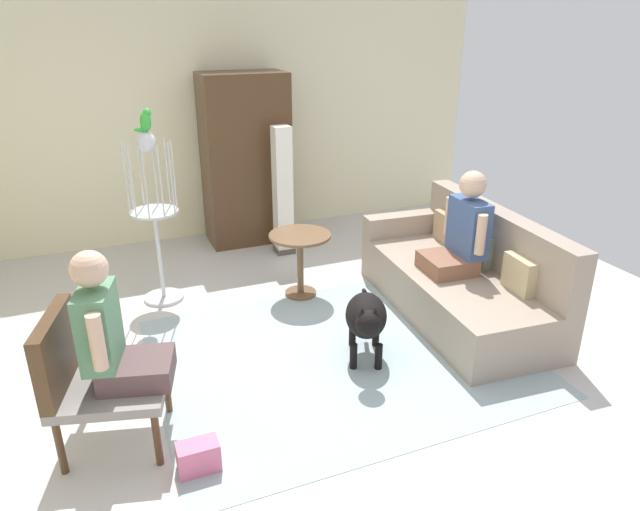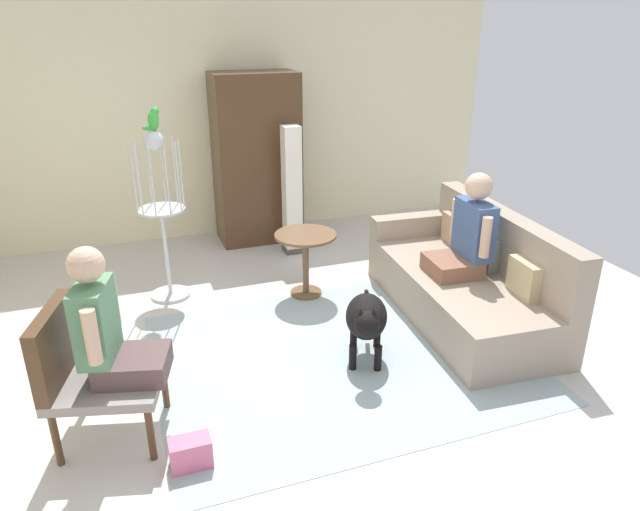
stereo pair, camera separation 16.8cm
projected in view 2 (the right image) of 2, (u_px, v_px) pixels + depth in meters
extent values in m
plane|color=beige|center=(312.00, 349.00, 4.52)|extent=(7.06, 7.06, 0.00)
cube|color=beige|center=(227.00, 116.00, 6.57)|extent=(6.49, 0.12, 2.73)
cube|color=#9EB2B7|center=(339.00, 356.00, 4.41)|extent=(2.74, 2.26, 0.01)
cube|color=gray|center=(460.00, 294.00, 4.95)|extent=(1.05, 2.11, 0.42)
cube|color=gray|center=(504.00, 241.00, 4.86)|extent=(0.32, 2.06, 0.49)
cube|color=gray|center=(417.00, 225.00, 5.66)|extent=(0.92, 0.24, 0.21)
cube|color=#C6B284|center=(524.00, 278.00, 4.42)|extent=(0.12, 0.33, 0.28)
cube|color=gray|center=(486.00, 252.00, 4.92)|extent=(0.12, 0.29, 0.28)
cube|color=tan|center=(454.00, 230.00, 5.42)|extent=(0.12, 0.33, 0.28)
cylinder|color=#4C331E|center=(164.00, 384.00, 3.78)|extent=(0.04, 0.04, 0.37)
cylinder|color=#4C331E|center=(151.00, 433.00, 3.33)|extent=(0.04, 0.04, 0.37)
cylinder|color=#4C331E|center=(81.00, 388.00, 3.74)|extent=(0.04, 0.04, 0.37)
cylinder|color=#4C331E|center=(56.00, 439.00, 3.29)|extent=(0.04, 0.04, 0.37)
cube|color=gray|center=(109.00, 380.00, 3.45)|extent=(0.76, 0.73, 0.06)
cube|color=#4C331E|center=(54.00, 346.00, 3.33)|extent=(0.23, 0.59, 0.45)
cube|color=brown|center=(452.00, 266.00, 4.82)|extent=(0.43, 0.43, 0.14)
cube|color=#3F598C|center=(474.00, 229.00, 4.74)|extent=(0.21, 0.42, 0.47)
sphere|color=#DDB293|center=(479.00, 186.00, 4.60)|extent=(0.22, 0.22, 0.22)
cylinder|color=#DDB293|center=(486.00, 237.00, 4.50)|extent=(0.08, 0.08, 0.33)
cylinder|color=#DDB293|center=(456.00, 218.00, 4.94)|extent=(0.08, 0.08, 0.33)
cube|color=brown|center=(133.00, 365.00, 3.42)|extent=(0.49, 0.44, 0.14)
cube|color=#598C66|center=(95.00, 322.00, 3.29)|extent=(0.26, 0.38, 0.47)
sphere|color=#DDB293|center=(86.00, 265.00, 3.16)|extent=(0.21, 0.21, 0.21)
cylinder|color=#DDB293|center=(111.00, 301.00, 3.48)|extent=(0.08, 0.08, 0.33)
cylinder|color=#DDB293|center=(92.00, 337.00, 3.09)|extent=(0.08, 0.08, 0.33)
cylinder|color=brown|center=(305.00, 235.00, 5.18)|extent=(0.56, 0.56, 0.02)
cylinder|color=brown|center=(306.00, 266.00, 5.30)|extent=(0.06, 0.06, 0.58)
cylinder|color=brown|center=(306.00, 293.00, 5.41)|extent=(0.29, 0.29, 0.03)
ellipsoid|color=black|center=(366.00, 316.00, 4.27)|extent=(0.47, 0.55, 0.31)
sphere|color=black|center=(367.00, 324.00, 3.97)|extent=(0.18, 0.18, 0.18)
cone|color=black|center=(374.00, 313.00, 3.93)|extent=(0.06, 0.06, 0.06)
cone|color=black|center=(361.00, 312.00, 3.93)|extent=(0.06, 0.06, 0.06)
cylinder|color=black|center=(367.00, 293.00, 4.54)|extent=(0.11, 0.18, 0.10)
cylinder|color=black|center=(378.00, 358.00, 4.21)|extent=(0.06, 0.06, 0.21)
cylinder|color=black|center=(353.00, 357.00, 4.22)|extent=(0.06, 0.06, 0.21)
cylinder|color=black|center=(377.00, 335.00, 4.51)|extent=(0.06, 0.06, 0.21)
cylinder|color=black|center=(354.00, 335.00, 4.52)|extent=(0.06, 0.06, 0.21)
cylinder|color=silver|center=(171.00, 294.00, 5.38)|extent=(0.36, 0.36, 0.03)
cylinder|color=silver|center=(167.00, 254.00, 5.22)|extent=(0.04, 0.04, 0.84)
cylinder|color=silver|center=(162.00, 210.00, 5.06)|extent=(0.42, 0.42, 0.02)
cylinder|color=silver|center=(181.00, 173.00, 5.00)|extent=(0.01, 0.01, 0.60)
cylinder|color=silver|center=(175.00, 171.00, 5.09)|extent=(0.01, 0.01, 0.60)
cylinder|color=silver|center=(163.00, 170.00, 5.12)|extent=(0.01, 0.01, 0.60)
cylinder|color=silver|center=(149.00, 171.00, 5.08)|extent=(0.01, 0.01, 0.60)
cylinder|color=silver|center=(138.00, 174.00, 4.99)|extent=(0.01, 0.01, 0.60)
cylinder|color=silver|center=(134.00, 177.00, 4.88)|extent=(0.01, 0.01, 0.60)
cylinder|color=silver|center=(139.00, 180.00, 4.79)|extent=(0.01, 0.01, 0.60)
cylinder|color=silver|center=(152.00, 181.00, 4.76)|extent=(0.01, 0.01, 0.60)
cylinder|color=silver|center=(167.00, 180.00, 4.79)|extent=(0.01, 0.01, 0.60)
cylinder|color=silver|center=(178.00, 177.00, 4.89)|extent=(0.01, 0.01, 0.60)
sphere|color=silver|center=(154.00, 141.00, 4.82)|extent=(0.17, 0.17, 0.17)
ellipsoid|color=green|center=(153.00, 121.00, 4.76)|extent=(0.09, 0.10, 0.16)
sphere|color=green|center=(155.00, 111.00, 4.74)|extent=(0.07, 0.07, 0.07)
cone|color=#D8BF4C|center=(159.00, 111.00, 4.75)|extent=(0.03, 0.02, 0.02)
ellipsoid|color=green|center=(149.00, 128.00, 4.77)|extent=(0.12, 0.03, 0.04)
cube|color=#4C4742|center=(293.00, 249.00, 6.39)|extent=(0.20, 0.20, 0.06)
cube|color=white|center=(292.00, 188.00, 6.12)|extent=(0.18, 0.18, 1.33)
cube|color=#4C331E|center=(257.00, 159.00, 6.44)|extent=(0.92, 0.56, 1.88)
cube|color=#D8668C|center=(191.00, 453.00, 3.31)|extent=(0.24, 0.14, 0.18)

